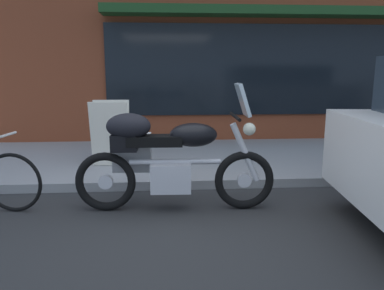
{
  "coord_description": "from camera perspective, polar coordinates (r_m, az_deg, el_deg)",
  "views": [
    {
      "loc": [
        -0.09,
        -3.39,
        1.54
      ],
      "look_at": [
        0.22,
        0.81,
        0.7
      ],
      "focal_mm": 34.98,
      "sensor_mm": 36.0,
      "label": 1
    }
  ],
  "objects": [
    {
      "name": "touring_motorcycle",
      "position": [
        4.15,
        -4.32,
        -1.71
      ],
      "size": [
        2.21,
        0.71,
        1.41
      ],
      "color": "black",
      "rests_on": "ground_plane"
    },
    {
      "name": "sandwich_board_sign",
      "position": [
        5.78,
        -12.34,
        1.77
      ],
      "size": [
        0.55,
        0.42,
        0.98
      ],
      "color": "silver",
      "rests_on": "sidewalk_curb"
    },
    {
      "name": "ground_plane",
      "position": [
        3.73,
        -2.5,
        -13.15
      ],
      "size": [
        80.0,
        80.0,
        0.0
      ],
      "primitive_type": "plane",
      "color": "#2D2D2D"
    }
  ]
}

